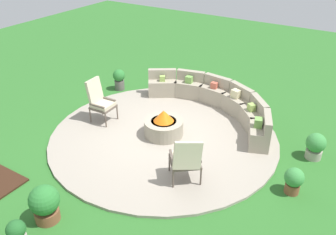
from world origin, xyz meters
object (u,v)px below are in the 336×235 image
at_px(fire_pit, 164,126).
at_px(potted_plant_2, 294,180).
at_px(potted_plant_3, 316,145).
at_px(curved_stone_bench, 217,101).
at_px(potted_plant_0, 17,235).
at_px(lounge_chair_front_right, 186,159).
at_px(potted_plant_1, 119,79).
at_px(lounge_chair_front_left, 100,100).
at_px(potted_plant_4, 45,203).

xyz_separation_m(fire_pit, potted_plant_2, (3.24, -0.40, -0.01)).
bearing_deg(potted_plant_3, curved_stone_bench, 164.57).
height_order(potted_plant_0, potted_plant_3, potted_plant_3).
height_order(lounge_chair_front_right, potted_plant_0, lounge_chair_front_right).
xyz_separation_m(fire_pit, potted_plant_1, (-2.68, 1.63, 0.04)).
bearing_deg(lounge_chair_front_left, potted_plant_1, -156.86).
bearing_deg(curved_stone_bench, potted_plant_3, -15.43).
bearing_deg(lounge_chair_front_right, curved_stone_bench, 64.02).
xyz_separation_m(potted_plant_0, potted_plant_2, (3.40, 3.74, -0.00)).
relative_size(potted_plant_0, potted_plant_3, 0.95).
xyz_separation_m(curved_stone_bench, potted_plant_3, (2.76, -0.76, -0.04)).
bearing_deg(potted_plant_0, lounge_chair_front_right, 63.07).
bearing_deg(fire_pit, potted_plant_2, -6.96).
bearing_deg(potted_plant_2, lounge_chair_front_right, -156.29).
height_order(curved_stone_bench, potted_plant_4, curved_stone_bench).
height_order(lounge_chair_front_right, potted_plant_4, lounge_chair_front_right).
bearing_deg(potted_plant_2, potted_plant_1, 161.15).
height_order(curved_stone_bench, lounge_chair_front_left, lounge_chair_front_left).
height_order(lounge_chair_front_left, potted_plant_4, lounge_chair_front_left).
xyz_separation_m(curved_stone_bench, potted_plant_0, (-0.73, -5.93, -0.06)).
relative_size(fire_pit, potted_plant_3, 1.54).
bearing_deg(lounge_chair_front_left, fire_pit, 95.48).
height_order(curved_stone_bench, potted_plant_0, curved_stone_bench).
distance_m(potted_plant_0, potted_plant_3, 6.24).
height_order(lounge_chair_front_right, potted_plant_3, lounge_chair_front_right).
xyz_separation_m(fire_pit, potted_plant_4, (-0.28, -3.44, 0.07)).
bearing_deg(lounge_chair_front_left, potted_plant_3, 101.86).
relative_size(lounge_chair_front_left, potted_plant_0, 1.92).
bearing_deg(potted_plant_1, curved_stone_bench, 3.05).
bearing_deg(potted_plant_4, lounge_chair_front_right, 54.11).
xyz_separation_m(lounge_chair_front_left, potted_plant_3, (5.14, 1.28, -0.30)).
bearing_deg(curved_stone_bench, fire_pit, -107.80).
bearing_deg(lounge_chair_front_right, potted_plant_0, -156.49).
height_order(potted_plant_1, potted_plant_3, potted_plant_1).
distance_m(lounge_chair_front_left, potted_plant_0, 4.24).
bearing_deg(curved_stone_bench, potted_plant_2, -39.46).
height_order(potted_plant_1, potted_plant_4, potted_plant_4).
xyz_separation_m(lounge_chair_front_left, potted_plant_4, (1.52, -3.20, -0.25)).
bearing_deg(potted_plant_2, fire_pit, 173.04).
relative_size(lounge_chair_front_right, potted_plant_4, 1.43).
bearing_deg(lounge_chair_front_right, fire_pit, 96.98).
relative_size(fire_pit, curved_stone_bench, 0.23).
xyz_separation_m(lounge_chair_front_right, potted_plant_1, (-3.99, 2.87, -0.24)).
relative_size(lounge_chair_front_left, potted_plant_4, 1.55).
bearing_deg(potted_plant_3, potted_plant_4, -128.92).
relative_size(potted_plant_0, potted_plant_1, 0.89).
height_order(potted_plant_0, potted_plant_4, potted_plant_4).
bearing_deg(lounge_chair_front_right, potted_plant_4, -165.44).
distance_m(curved_stone_bench, potted_plant_1, 3.26).
height_order(fire_pit, curved_stone_bench, curved_stone_bench).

